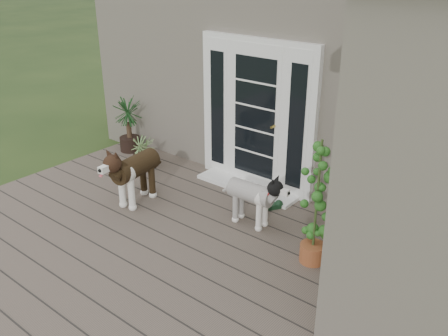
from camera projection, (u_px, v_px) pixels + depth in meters
The scene contains 14 objects.
deck at pixel (157, 257), 5.60m from camera, with size 6.20×4.60×0.12m, color #6B5B4C.
house_main at pixel (339, 68), 8.01m from camera, with size 7.40×4.00×3.10m, color #665E54.
door_unit at pixel (256, 115), 6.82m from camera, with size 1.90×0.14×2.15m, color white.
door_step at pixel (247, 187), 7.10m from camera, with size 1.60×0.40×0.05m, color white.
brindle_dog at pixel (136, 176), 6.57m from camera, with size 0.40×0.94×0.79m, color #372614, non-canonical shape.
white_dog at pixel (251, 201), 6.05m from camera, with size 0.34×0.78×0.65m, color silver, non-canonical shape.
spider_plant at pixel (143, 150), 7.72m from camera, with size 0.54×0.54×0.58m, color #8DB16C, non-canonical shape.
yucca at pixel (129, 124), 8.29m from camera, with size 0.67×0.67×0.97m, color black, non-canonical shape.
herb_a at pixel (348, 203), 6.01m from camera, with size 0.50×0.50×0.64m, color #174E16.
herb_b at pixel (368, 219), 5.67m from camera, with size 0.41×0.41×0.62m, color #1B5F1B.
herb_c at pixel (358, 209), 6.02m from camera, with size 0.32×0.32×0.50m, color #214C15.
sapling at pixel (317, 201), 5.13m from camera, with size 0.44×0.44×1.51m, color #164D16, non-canonical shape.
clog_left at pixel (265, 205), 6.54m from camera, with size 0.13×0.28×0.09m, color black, non-canonical shape.
clog_right at pixel (273, 206), 6.53m from camera, with size 0.14×0.29×0.09m, color black, non-canonical shape.
Camera 1 is at (3.56, -2.76, 3.29)m, focal length 38.77 mm.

